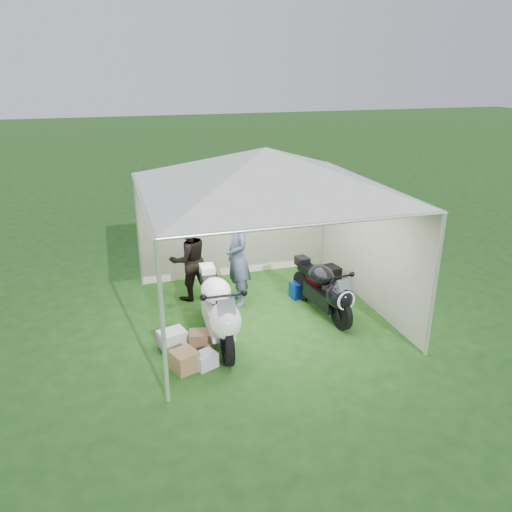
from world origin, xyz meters
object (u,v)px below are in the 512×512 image
Objects in this scene: person_dark_jacket at (189,259)px; crate_2 at (205,360)px; crate_1 at (185,361)px; motorcycle_black at (325,289)px; paddock_stand at (301,289)px; person_blue_jacket at (238,257)px; crate_0 at (172,339)px; canopy_tent at (265,173)px; equipment_box at (327,277)px; motorcycle_white at (218,309)px; crate_3 at (202,339)px.

person_dark_jacket is 2.54m from crate_2.
motorcycle_black is at bearing 20.66° from crate_1.
person_blue_jacket is at bearing 176.22° from paddock_stand.
person_blue_jacket is at bearing 133.73° from person_dark_jacket.
paddock_stand is 2.89m from crate_0.
canopy_tent reaches higher than person_dark_jacket.
paddock_stand is 1.47m from person_blue_jacket.
paddock_stand is 0.26× the size of person_dark_jacket.
person_blue_jacket is at bearing -175.27° from equipment_box.
crate_0 is (-0.59, -1.72, -0.66)m from person_dark_jacket.
motorcycle_white is 1.17× the size of motorcycle_black.
person_dark_jacket reaches higher than crate_1.
canopy_tent reaches higher than crate_0.
crate_1 is at bearing -36.95° from person_blue_jacket.
canopy_tent is at bearing 38.00° from motorcycle_white.
motorcycle_white is 2.05m from motorcycle_black.
canopy_tent is 13.64× the size of crate_0.
equipment_box is at bearing 32.88° from crate_1.
person_blue_jacket reaches higher than paddock_stand.
crate_1 is 0.68m from crate_3.
crate_3 is at bearing 56.74° from crate_1.
person_dark_jacket is 0.98m from person_blue_jacket.
crate_1 is (-2.68, -1.01, -0.36)m from motorcycle_black.
paddock_stand is at bearing 148.98° from person_dark_jacket.
paddock_stand is 1.19× the size of crate_1.
crate_1 reaches higher than crate_2.
canopy_tent is at bearing 31.77° from crate_3.
equipment_box reaches higher than crate_1.
person_dark_jacket is at bearing 71.17° from crate_0.
crate_3 is at bearing -37.46° from person_blue_jacket.
motorcycle_black is at bearing 12.30° from motorcycle_white.
crate_2 is at bearing -1.61° from crate_1.
canopy_tent is 2.88m from crate_3.
person_dark_jacket is (-2.07, 0.58, 0.64)m from paddock_stand.
crate_3 is (-2.19, -1.29, -0.02)m from paddock_stand.
crate_2 is at bearing -164.38° from motorcycle_black.
equipment_box is at bearing 157.55° from person_dark_jacket.
crate_0 is (-3.32, -1.38, -0.08)m from equipment_box.
paddock_stand is (1.90, 1.22, -0.44)m from motorcycle_white.
crate_0 is (-2.76, -0.30, -0.38)m from motorcycle_black.
crate_0 is 0.82m from crate_2.
person_blue_jacket is at bearing 55.50° from crate_1.
person_blue_jacket is 4.19× the size of equipment_box.
canopy_tent is 2.34m from motorcycle_white.
crate_1 is (-0.66, -0.63, -0.44)m from motorcycle_white.
crate_3 is at bearing -17.70° from crate_0.
crate_2 is 0.78× the size of crate_3.
paddock_stand reaches higher than crate_0.
motorcycle_white is at bearing -150.40° from equipment_box.
motorcycle_black is 1.25m from equipment_box.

